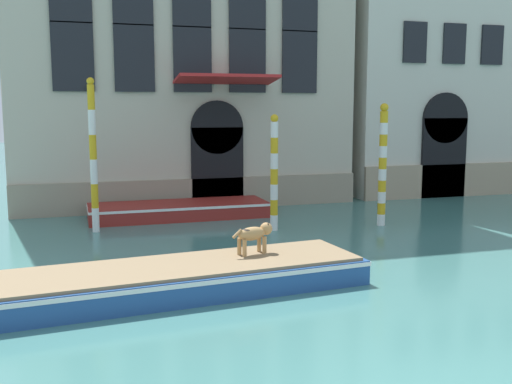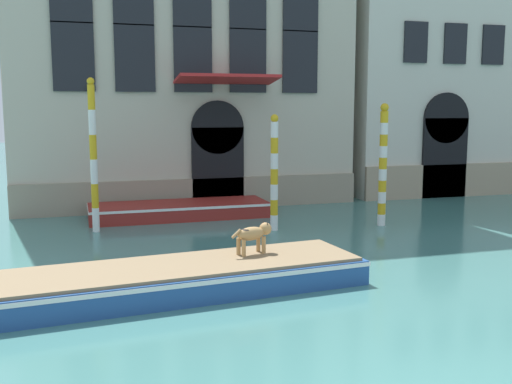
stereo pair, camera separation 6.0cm
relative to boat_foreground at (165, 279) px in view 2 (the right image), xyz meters
name	(u,v)px [view 2 (the right image)]	position (x,y,z in m)	size (l,w,h in m)	color
palazzo_left	(177,11)	(2.36, 12.12, 6.80)	(11.95, 7.40, 14.21)	#BCB29E
palazzo_right	(449,4)	(14.19, 12.13, 7.61)	(10.68, 6.13, 15.84)	beige
boat_foreground	(165,279)	(0.00, 0.00, 0.00)	(7.98, 2.72, 0.55)	#234C8C
dog_on_deck	(254,234)	(1.88, 0.43, 0.67)	(0.92, 0.46, 0.63)	tan
boat_moored_near_palazzo	(179,210)	(1.58, 7.76, -0.04)	(5.64, 1.82, 0.48)	maroon
mooring_pole_0	(383,164)	(7.16, 4.75, 1.54)	(0.24, 0.24, 3.63)	white
mooring_pole_1	(93,155)	(-1.05, 6.29, 1.89)	(0.21, 0.21, 4.32)	white
mooring_pole_3	(274,172)	(3.87, 5.03, 1.38)	(0.23, 0.23, 3.31)	white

